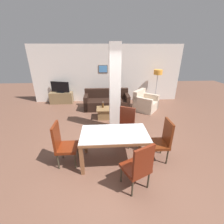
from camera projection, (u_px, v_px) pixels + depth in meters
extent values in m
plane|color=brown|center=(114.00, 160.00, 3.68)|extent=(18.00, 18.00, 0.00)
cube|color=silver|center=(107.00, 74.00, 7.30)|extent=(7.20, 0.06, 2.70)
cube|color=brown|center=(103.00, 69.00, 7.15)|extent=(0.44, 0.02, 0.36)
cube|color=#4C8CCC|center=(103.00, 69.00, 7.14)|extent=(0.40, 0.01, 0.32)
cube|color=silver|center=(115.00, 90.00, 4.56)|extent=(0.33, 0.33, 2.70)
cube|color=brown|center=(116.00, 145.00, 3.02)|extent=(1.53, 0.06, 0.06)
cube|color=brown|center=(113.00, 126.00, 3.75)|extent=(1.53, 0.06, 0.06)
cube|color=brown|center=(82.00, 136.00, 3.34)|extent=(0.06, 0.73, 0.06)
cube|color=brown|center=(146.00, 133.00, 3.43)|extent=(0.06, 0.73, 0.06)
cube|color=silver|center=(114.00, 133.00, 3.37)|extent=(1.51, 0.83, 0.01)
cube|color=brown|center=(82.00, 161.00, 3.15)|extent=(0.08, 0.08, 0.71)
cube|color=brown|center=(149.00, 158.00, 3.24)|extent=(0.08, 0.08, 0.71)
cube|color=brown|center=(85.00, 140.00, 3.84)|extent=(0.08, 0.08, 0.71)
cube|color=brown|center=(140.00, 138.00, 3.93)|extent=(0.08, 0.08, 0.71)
cube|color=#621E0D|center=(135.00, 168.00, 2.86)|extent=(0.61, 0.61, 0.07)
cube|color=#621E0D|center=(144.00, 161.00, 2.57)|extent=(0.42, 0.23, 0.58)
cylinder|color=#3D3627|center=(121.00, 174.00, 3.02)|extent=(0.04, 0.04, 0.40)
cylinder|color=#3D3627|center=(136.00, 167.00, 3.19)|extent=(0.04, 0.04, 0.40)
cylinder|color=#3D3627|center=(132.00, 188.00, 2.72)|extent=(0.04, 0.04, 0.40)
cylinder|color=#3D3627|center=(148.00, 180.00, 2.89)|extent=(0.04, 0.04, 0.40)
cube|color=maroon|center=(125.00, 130.00, 4.17)|extent=(0.62, 0.62, 0.07)
cube|color=maroon|center=(127.00, 117.00, 4.21)|extent=(0.41, 0.24, 0.58)
cylinder|color=#3D3627|center=(129.00, 142.00, 4.03)|extent=(0.04, 0.04, 0.40)
cylinder|color=#3D3627|center=(116.00, 139.00, 4.17)|extent=(0.04, 0.04, 0.40)
cylinder|color=#3D3627|center=(133.00, 135.00, 4.35)|extent=(0.04, 0.04, 0.40)
cylinder|color=#3D3627|center=(120.00, 133.00, 4.49)|extent=(0.04, 0.04, 0.40)
cube|color=#60260F|center=(158.00, 144.00, 3.57)|extent=(0.46, 0.46, 0.07)
cube|color=#60260F|center=(168.00, 132.00, 3.45)|extent=(0.05, 0.44, 0.58)
cylinder|color=#3D3627|center=(151.00, 158.00, 3.48)|extent=(0.04, 0.04, 0.40)
cylinder|color=#3D3627|center=(147.00, 148.00, 3.82)|extent=(0.04, 0.04, 0.40)
cylinder|color=#3D3627|center=(167.00, 157.00, 3.50)|extent=(0.04, 0.04, 0.40)
cylinder|color=#3D3627|center=(161.00, 147.00, 3.85)|extent=(0.04, 0.04, 0.40)
cube|color=maroon|center=(67.00, 148.00, 3.44)|extent=(0.46, 0.46, 0.07)
cube|color=maroon|center=(56.00, 136.00, 3.30)|extent=(0.05, 0.44, 0.58)
cylinder|color=#3D3627|center=(78.00, 150.00, 3.72)|extent=(0.04, 0.04, 0.40)
cylinder|color=#3D3627|center=(75.00, 161.00, 3.38)|extent=(0.04, 0.04, 0.40)
cylinder|color=#3D3627|center=(62.00, 151.00, 3.70)|extent=(0.04, 0.04, 0.40)
cylinder|color=#3D3627|center=(58.00, 162.00, 3.35)|extent=(0.04, 0.04, 0.40)
cube|color=black|center=(107.00, 104.00, 6.71)|extent=(1.96, 0.86, 0.42)
cube|color=black|center=(107.00, 93.00, 6.86)|extent=(1.96, 0.18, 0.42)
cube|color=black|center=(127.00, 101.00, 6.72)|extent=(0.16, 0.86, 0.65)
cube|color=black|center=(86.00, 102.00, 6.62)|extent=(0.16, 0.86, 0.65)
cube|color=beige|center=(146.00, 106.00, 6.56)|extent=(1.21, 1.21, 0.40)
cube|color=beige|center=(139.00, 95.00, 6.57)|extent=(0.69, 0.79, 0.45)
cube|color=beige|center=(149.00, 101.00, 6.79)|extent=(0.75, 0.65, 0.65)
cube|color=beige|center=(142.00, 105.00, 6.24)|extent=(0.75, 0.65, 0.65)
cube|color=olive|center=(104.00, 109.00, 5.74)|extent=(0.58, 0.54, 0.04)
cube|color=olive|center=(104.00, 114.00, 5.82)|extent=(0.50, 0.46, 0.37)
cylinder|color=#4C2D14|center=(103.00, 106.00, 5.77)|extent=(0.08, 0.08, 0.16)
cylinder|color=#4C2D14|center=(103.00, 103.00, 5.73)|extent=(0.03, 0.03, 0.06)
cylinder|color=#B7B7BC|center=(103.00, 102.00, 5.72)|extent=(0.04, 0.04, 0.01)
cube|color=olive|center=(62.00, 98.00, 7.34)|extent=(1.08, 0.40, 0.55)
cube|color=black|center=(61.00, 92.00, 7.22)|extent=(0.41, 0.30, 0.03)
cube|color=black|center=(60.00, 87.00, 7.12)|extent=(0.89, 0.31, 0.49)
cylinder|color=#B7B7BC|center=(155.00, 102.00, 7.57)|extent=(0.36, 0.36, 0.02)
cylinder|color=#B7B7BC|center=(156.00, 89.00, 7.30)|extent=(0.04, 0.04, 1.36)
cylinder|color=#F29E38|center=(158.00, 72.00, 6.99)|extent=(0.40, 0.40, 0.22)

